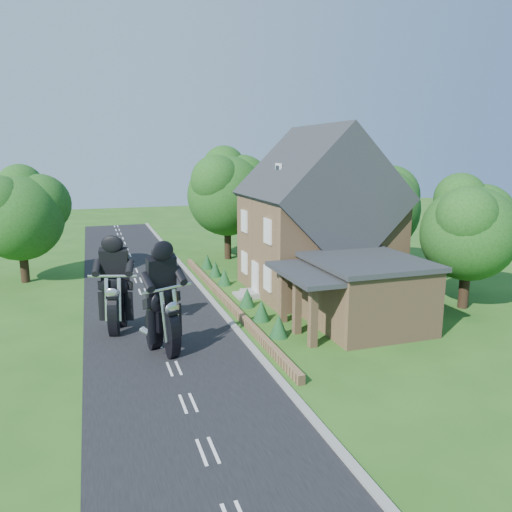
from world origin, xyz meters
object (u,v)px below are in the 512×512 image
object	(u,v)px
annex	(363,292)
motorcycle_lead	(164,337)
house	(317,222)
garden_wall	(225,300)
motorcycle_follow	(117,318)

from	to	relation	value
annex	motorcycle_lead	distance (m)	10.09
motorcycle_lead	annex	bearing A→B (deg)	157.85
house	motorcycle_lead	distance (m)	13.41
garden_wall	annex	distance (m)	8.19
garden_wall	annex	xyz separation A→B (m)	(5.57, -5.80, 1.57)
house	garden_wall	bearing A→B (deg)	-170.83
motorcycle_follow	annex	bearing A→B (deg)	-176.41
garden_wall	motorcycle_lead	size ratio (longest dim) A/B	13.70
annex	motorcycle_follow	world-z (taller)	annex
motorcycle_follow	garden_wall	bearing A→B (deg)	-137.47
annex	motorcycle_lead	size ratio (longest dim) A/B	4.39
annex	garden_wall	bearing A→B (deg)	133.84
annex	motorcycle_follow	distance (m)	12.16
garden_wall	motorcycle_lead	world-z (taller)	motorcycle_lead
house	motorcycle_lead	xyz separation A→B (m)	(-10.64, -7.32, -3.59)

